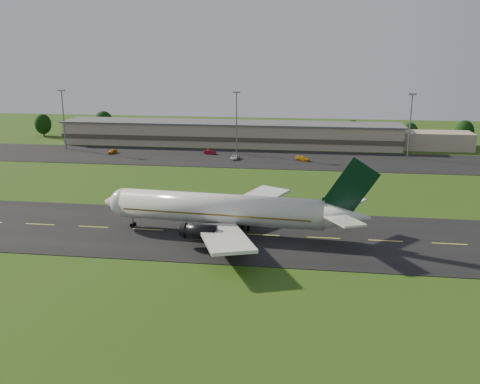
# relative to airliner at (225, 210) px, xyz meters

# --- Properties ---
(ground) EXTENTS (360.00, 360.00, 0.00)m
(ground) POSITION_rel_airliner_xyz_m (-14.85, 0.07, -4.66)
(ground) COLOR #254110
(ground) RESTS_ON ground
(taxiway) EXTENTS (220.00, 30.00, 0.10)m
(taxiway) POSITION_rel_airliner_xyz_m (-14.85, 0.07, -4.61)
(taxiway) COLOR black
(taxiway) RESTS_ON ground
(apron) EXTENTS (260.00, 30.00, 0.10)m
(apron) POSITION_rel_airliner_xyz_m (-14.85, 72.07, -4.61)
(apron) COLOR black
(apron) RESTS_ON ground
(airliner) EXTENTS (51.29, 42.06, 15.57)m
(airliner) POSITION_rel_airliner_xyz_m (0.00, 0.00, 0.00)
(airliner) COLOR white
(airliner) RESTS_ON ground
(terminal) EXTENTS (145.00, 16.00, 8.40)m
(terminal) POSITION_rel_airliner_xyz_m (-8.45, 96.25, -0.67)
(terminal) COLOR tan
(terminal) RESTS_ON ground
(light_mast_west) EXTENTS (2.40, 1.20, 20.35)m
(light_mast_west) POSITION_rel_airliner_xyz_m (-69.85, 80.07, 8.08)
(light_mast_west) COLOR gray
(light_mast_west) RESTS_ON ground
(light_mast_centre) EXTENTS (2.40, 1.20, 20.35)m
(light_mast_centre) POSITION_rel_airliner_xyz_m (-9.85, 80.07, 8.08)
(light_mast_centre) COLOR gray
(light_mast_centre) RESTS_ON ground
(light_mast_east) EXTENTS (2.40, 1.20, 20.35)m
(light_mast_east) POSITION_rel_airliner_xyz_m (45.15, 80.07, 8.08)
(light_mast_east) COLOR gray
(light_mast_east) RESTS_ON ground
(tree_line) EXTENTS (201.29, 9.93, 10.30)m
(tree_line) POSITION_rel_airliner_xyz_m (10.69, 106.71, 0.15)
(tree_line) COLOR black
(tree_line) RESTS_ON ground
(service_vehicle_a) EXTENTS (2.34, 4.24, 1.37)m
(service_vehicle_a) POSITION_rel_airliner_xyz_m (-50.59, 74.02, -3.88)
(service_vehicle_a) COLOR #C4890B
(service_vehicle_a) RESTS_ON apron
(service_vehicle_b) EXTENTS (4.47, 2.65, 1.39)m
(service_vehicle_b) POSITION_rel_airliner_xyz_m (-18.36, 77.40, -3.87)
(service_vehicle_b) COLOR maroon
(service_vehicle_b) RESTS_ON apron
(service_vehicle_c) EXTENTS (2.57, 4.84, 1.29)m
(service_vehicle_c) POSITION_rel_airliner_xyz_m (-8.83, 69.84, -3.91)
(service_vehicle_c) COLOR silver
(service_vehicle_c) RESTS_ON apron
(service_vehicle_d) EXTENTS (5.03, 4.26, 1.38)m
(service_vehicle_d) POSITION_rel_airliner_xyz_m (12.30, 70.62, -3.87)
(service_vehicle_d) COLOR #F0AD0E
(service_vehicle_d) RESTS_ON apron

